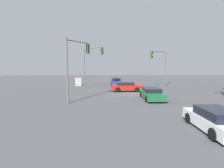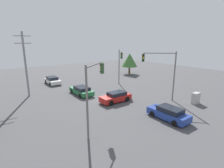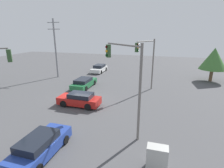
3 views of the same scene
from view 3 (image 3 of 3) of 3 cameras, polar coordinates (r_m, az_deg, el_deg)
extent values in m
plane|color=#4C4C4F|center=(20.06, -10.16, -5.20)|extent=(80.00, 80.00, 0.00)
cube|color=silver|center=(33.35, -4.24, 4.82)|extent=(1.90, 4.45, 0.68)
cube|color=black|center=(33.44, -4.13, 5.89)|extent=(1.67, 2.45, 0.50)
cylinder|color=black|center=(31.82, -3.58, 3.91)|extent=(0.22, 0.67, 0.67)
cylinder|color=black|center=(32.47, -6.58, 4.09)|extent=(0.22, 0.67, 0.67)
cylinder|color=black|center=(34.37, -2.02, 4.90)|extent=(0.22, 0.67, 0.67)
cylinder|color=black|center=(34.97, -4.83, 5.05)|extent=(0.22, 0.67, 0.67)
cube|color=red|center=(18.51, -10.67, -5.27)|extent=(4.36, 1.75, 0.73)
cube|color=black|center=(18.21, -10.16, -3.64)|extent=(2.40, 1.54, 0.45)
cylinder|color=black|center=(18.56, -15.54, -6.25)|extent=(0.70, 0.22, 0.70)
cylinder|color=black|center=(19.88, -13.06, -4.50)|extent=(0.70, 0.22, 0.70)
cylinder|color=black|center=(17.35, -7.85, -7.42)|extent=(0.70, 0.22, 0.70)
cylinder|color=black|center=(18.75, -5.79, -5.45)|extent=(0.70, 0.22, 0.70)
cube|color=#233D93|center=(12.34, -22.11, -18.55)|extent=(1.76, 4.48, 0.73)
cube|color=black|center=(11.87, -23.12, -16.70)|extent=(1.55, 2.46, 0.48)
cylinder|color=black|center=(13.81, -21.21, -15.50)|extent=(0.22, 0.61, 0.61)
cylinder|color=black|center=(12.96, -15.02, -17.18)|extent=(0.22, 0.61, 0.61)
cylinder|color=black|center=(12.18, -29.60, -21.49)|extent=(0.22, 0.61, 0.61)
cube|color=#1E6638|center=(24.41, -9.08, 0.14)|extent=(1.94, 4.75, 0.66)
cube|color=black|center=(24.05, -9.38, 1.24)|extent=(1.70, 2.61, 0.44)
cylinder|color=black|center=(26.12, -9.52, 0.80)|extent=(0.22, 0.66, 0.66)
cylinder|color=black|center=(25.39, -5.77, 0.49)|extent=(0.22, 0.66, 0.66)
cylinder|color=black|center=(23.62, -12.59, -1.09)|extent=(0.22, 0.66, 0.66)
cylinder|color=black|center=(22.81, -8.53, -1.51)|extent=(0.22, 0.66, 0.66)
cube|color=#2D4C28|center=(17.18, -30.52, 7.94)|extent=(0.44, 0.43, 1.05)
sphere|color=#360503|center=(17.31, -30.61, 9.11)|extent=(0.22, 0.22, 0.22)
sphere|color=orange|center=(17.35, -30.44, 8.02)|extent=(0.22, 0.22, 0.22)
sphere|color=black|center=(17.39, -30.28, 6.93)|extent=(0.22, 0.22, 0.22)
cylinder|color=slate|center=(23.35, 13.18, 6.12)|extent=(0.18, 0.18, 6.54)
cylinder|color=slate|center=(21.70, 11.10, 13.52)|extent=(1.86, 2.83, 0.12)
cube|color=#2D4C28|center=(20.47, 8.11, 11.72)|extent=(0.42, 0.44, 1.05)
sphere|color=#360503|center=(20.33, 8.53, 12.62)|extent=(0.22, 0.22, 0.22)
sphere|color=orange|center=(20.36, 8.49, 11.68)|extent=(0.22, 0.22, 0.22)
sphere|color=black|center=(20.39, 8.45, 10.74)|extent=(0.22, 0.22, 0.22)
cylinder|color=slate|center=(11.74, 9.03, -3.59)|extent=(0.18, 0.18, 6.75)
cylinder|color=slate|center=(12.75, 3.56, 12.63)|extent=(3.16, 3.01, 0.12)
cube|color=#2D4C28|center=(14.62, -1.17, 10.73)|extent=(0.44, 0.44, 1.05)
sphere|color=#360503|center=(14.50, -1.79, 12.01)|extent=(0.22, 0.22, 0.22)
sphere|color=orange|center=(14.54, -1.78, 10.69)|extent=(0.22, 0.22, 0.22)
sphere|color=black|center=(14.58, -1.76, 9.38)|extent=(0.22, 0.22, 0.22)
cylinder|color=gray|center=(30.35, -17.93, 10.84)|extent=(0.28, 0.28, 9.37)
cylinder|color=gray|center=(30.26, -18.66, 18.53)|extent=(2.20, 0.12, 0.12)
cylinder|color=gray|center=(30.23, -18.48, 16.64)|extent=(2.20, 0.12, 0.12)
cube|color=#B2B2AD|center=(10.72, 14.44, -22.43)|extent=(1.14, 0.65, 1.47)
cylinder|color=brown|center=(31.01, 29.60, 2.51)|extent=(0.48, 0.48, 1.87)
cone|color=#3D7033|center=(30.58, 30.29, 7.14)|extent=(3.91, 3.91, 3.24)
camera|label=1|loc=(40.84, 9.14, 11.65)|focal=28.00mm
camera|label=2|loc=(22.01, -81.44, 4.44)|focal=28.00mm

